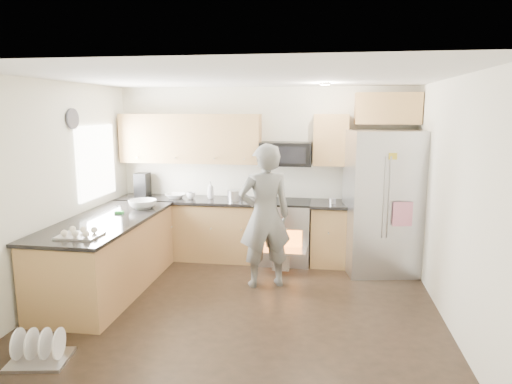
% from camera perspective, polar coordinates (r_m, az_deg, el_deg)
% --- Properties ---
extents(ground, '(4.50, 4.50, 0.00)m').
position_cam_1_polar(ground, '(5.49, -1.86, -14.07)').
color(ground, black).
rests_on(ground, ground).
extents(room_shell, '(4.54, 4.04, 2.62)m').
position_cam_1_polar(room_shell, '(5.06, -2.34, 3.60)').
color(room_shell, white).
rests_on(room_shell, ground).
extents(back_cabinet_run, '(4.45, 0.64, 2.50)m').
position_cam_1_polar(back_cabinet_run, '(6.95, -4.06, -0.53)').
color(back_cabinet_run, '#A37041').
rests_on(back_cabinet_run, ground).
extents(peninsula, '(0.96, 2.36, 1.04)m').
position_cam_1_polar(peninsula, '(6.09, -17.98, -7.43)').
color(peninsula, '#A37041').
rests_on(peninsula, ground).
extents(stove_range, '(0.76, 0.97, 1.79)m').
position_cam_1_polar(stove_range, '(6.82, 3.59, -3.21)').
color(stove_range, '#B7B7BC').
rests_on(stove_range, ground).
extents(refrigerator, '(1.09, 0.91, 1.99)m').
position_cam_1_polar(refrigerator, '(6.57, 15.52, -1.25)').
color(refrigerator, '#B7B7BC').
rests_on(refrigerator, ground).
extents(person, '(0.79, 0.65, 1.85)m').
position_cam_1_polar(person, '(5.81, 1.12, -3.03)').
color(person, slate).
rests_on(person, ground).
extents(dish_rack, '(0.57, 0.49, 0.32)m').
position_cam_1_polar(dish_rack, '(4.81, -25.45, -17.67)').
color(dish_rack, '#B7B7BC').
rests_on(dish_rack, ground).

